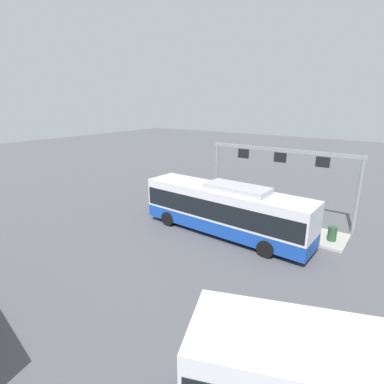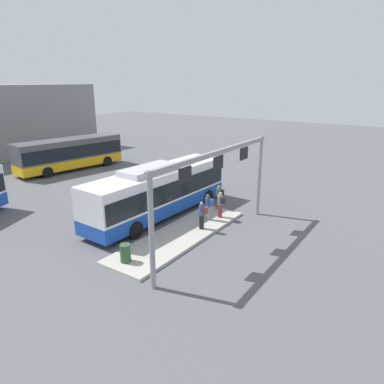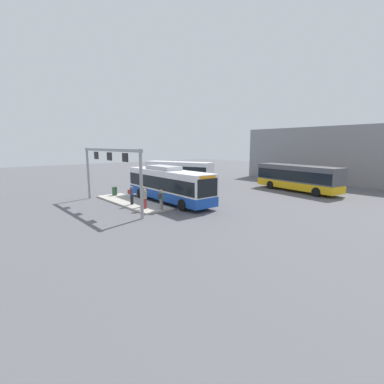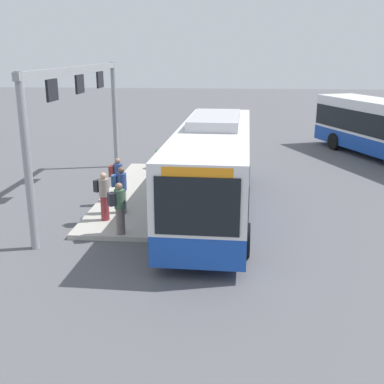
# 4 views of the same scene
# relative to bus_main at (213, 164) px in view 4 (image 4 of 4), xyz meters

# --- Properties ---
(ground_plane) EXTENTS (120.00, 120.00, 0.00)m
(ground_plane) POSITION_rel_bus_main_xyz_m (0.01, -0.00, -1.81)
(ground_plane) COLOR #56565B
(platform_curb) EXTENTS (10.00, 2.80, 0.16)m
(platform_curb) POSITION_rel_bus_main_xyz_m (-1.86, -3.06, -1.73)
(platform_curb) COLOR #B2ADA3
(platform_curb) RESTS_ON ground
(bus_main) EXTENTS (11.46, 2.97, 3.46)m
(bus_main) POSITION_rel_bus_main_xyz_m (0.00, 0.00, 0.00)
(bus_main) COLOR #1947AD
(bus_main) RESTS_ON ground
(person_boarding) EXTENTS (0.53, 0.61, 1.67)m
(person_boarding) POSITION_rel_bus_main_xyz_m (2.88, -2.82, -0.76)
(person_boarding) COLOR slate
(person_boarding) RESTS_ON platform_curb
(person_waiting_near) EXTENTS (0.51, 0.60, 1.67)m
(person_waiting_near) POSITION_rel_bus_main_xyz_m (1.62, -3.64, -0.76)
(person_waiting_near) COLOR maroon
(person_waiting_near) RESTS_ON platform_curb
(person_waiting_mid) EXTENTS (0.38, 0.56, 1.67)m
(person_waiting_mid) POSITION_rel_bus_main_xyz_m (0.82, -3.22, -0.76)
(person_waiting_mid) COLOR gray
(person_waiting_mid) RESTS_ON platform_curb
(person_waiting_far) EXTENTS (0.41, 0.57, 1.67)m
(person_waiting_far) POSITION_rel_bus_main_xyz_m (-0.59, -3.68, -0.76)
(person_waiting_far) COLOR black
(person_waiting_far) RESTS_ON platform_curb
(platform_sign_gantry) EXTENTS (11.06, 0.24, 5.20)m
(platform_sign_gantry) POSITION_rel_bus_main_xyz_m (-1.48, -5.20, 2.03)
(platform_sign_gantry) COLOR gray
(platform_sign_gantry) RESTS_ON ground
(trash_bin) EXTENTS (0.52, 0.52, 0.90)m
(trash_bin) POSITION_rel_bus_main_xyz_m (-6.01, -2.79, -1.20)
(trash_bin) COLOR #2D5133
(trash_bin) RESTS_ON platform_curb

